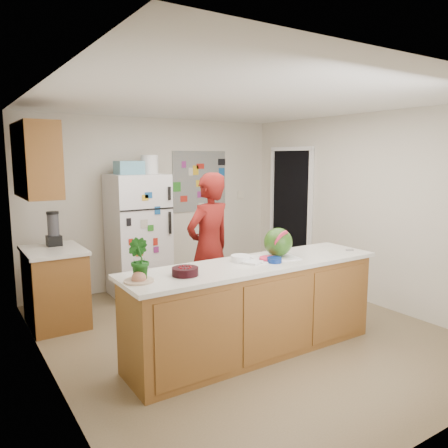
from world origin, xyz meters
TOP-DOWN VIEW (x-y plane):
  - floor at (0.00, 0.00)m, footprint 4.00×4.50m
  - wall_back at (0.00, 2.26)m, footprint 4.00×0.02m
  - wall_left at (-2.01, 0.00)m, footprint 0.02×4.50m
  - wall_right at (2.01, 0.00)m, footprint 0.02×4.50m
  - ceiling at (0.00, 0.00)m, footprint 4.00×4.50m
  - doorway at (1.99, 1.45)m, footprint 0.03×0.85m
  - peninsula_base at (-0.20, -0.50)m, footprint 2.60×0.62m
  - peninsula_top at (-0.20, -0.50)m, footprint 2.68×0.70m
  - side_counter_base at (-1.69, 1.35)m, footprint 0.60×0.80m
  - side_counter_top at (-1.69, 1.35)m, footprint 0.64×0.84m
  - upper_cabinets at (-1.82, 1.30)m, footprint 0.35×1.00m
  - refrigerator at (-0.45, 1.88)m, footprint 0.75×0.70m
  - fridge_top_bin at (-0.55, 1.88)m, footprint 0.35×0.28m
  - photo_collage at (0.75, 2.24)m, footprint 0.95×0.01m
  - person at (-0.13, 0.48)m, footprint 0.72×0.56m
  - blender_appliance at (-1.64, 1.52)m, footprint 0.13×0.13m
  - cutting_board at (0.07, -0.46)m, footprint 0.50×0.41m
  - watermelon at (0.13, -0.44)m, footprint 0.29×0.29m
  - watermelon_slice at (-0.04, -0.51)m, footprint 0.19×0.19m
  - cherry_bowl at (-0.99, -0.54)m, footprint 0.26×0.26m
  - white_bowl at (-0.29, -0.38)m, footprint 0.21×0.21m
  - cobalt_bowl at (-0.04, -0.60)m, footprint 0.18×0.18m
  - plate at (-1.40, -0.51)m, footprint 0.25×0.25m
  - paper_towel at (-0.24, -0.51)m, footprint 0.21×0.20m
  - keys at (1.00, -0.63)m, footprint 0.09×0.06m
  - potted_plant at (-1.38, -0.45)m, footprint 0.21×0.23m

SIDE VIEW (x-z plane):
  - floor at x=0.00m, z-range -0.02..0.00m
  - side_counter_base at x=-1.69m, z-range 0.00..0.86m
  - peninsula_base at x=-0.20m, z-range 0.00..0.88m
  - refrigerator at x=-0.45m, z-range 0.00..1.70m
  - side_counter_top at x=-1.69m, z-range 0.86..0.90m
  - person at x=-0.13m, z-range 0.00..1.76m
  - peninsula_top at x=-0.20m, z-range 0.88..0.92m
  - cutting_board at x=0.07m, z-range 0.92..0.93m
  - keys at x=1.00m, z-range 0.92..0.93m
  - plate at x=-1.40m, z-range 0.92..0.94m
  - paper_towel at x=-0.24m, z-range 0.92..0.94m
  - watermelon_slice at x=-0.04m, z-range 0.93..0.95m
  - cobalt_bowl at x=-0.04m, z-range 0.92..0.97m
  - white_bowl at x=-0.29m, z-range 0.92..0.98m
  - cherry_bowl at x=-0.99m, z-range 0.92..0.99m
  - doorway at x=1.99m, z-range 0.00..2.04m
  - watermelon at x=0.13m, z-range 0.93..1.22m
  - blender_appliance at x=-1.64m, z-range 0.90..1.28m
  - potted_plant at x=-1.38m, z-range 0.92..1.27m
  - wall_back at x=0.00m, z-range 0.00..2.50m
  - wall_left at x=-2.01m, z-range 0.00..2.50m
  - wall_right at x=2.01m, z-range 0.00..2.50m
  - photo_collage at x=0.75m, z-range 1.08..2.02m
  - fridge_top_bin at x=-0.55m, z-range 1.70..1.88m
  - upper_cabinets at x=-1.82m, z-range 1.50..2.30m
  - ceiling at x=0.00m, z-range 2.50..2.52m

